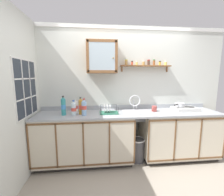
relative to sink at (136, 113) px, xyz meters
The scene contains 21 objects.
floor 0.96m from the sink, 115.64° to the right, with size 6.35×6.35×0.00m, color #9E9384.
back_wall 0.49m from the sink, 114.95° to the left, with size 3.95×0.07×2.52m.
side_wall_left 1.97m from the sink, 161.71° to the right, with size 0.05×3.36×2.52m, color silver.
lower_cabinet_run 1.06m from the sink, behind, with size 1.70×0.64×0.89m.
lower_cabinet_run_right 0.94m from the sink, ahead, with size 1.42×0.64×0.89m.
countertop 0.14m from the sink, 163.37° to the right, with size 3.31×0.66×0.03m, color #9EA3A8.
backsplash 0.30m from the sink, 117.77° to the left, with size 3.31×0.02×0.08m, color #9EA3A8.
sink is the anchor object (origin of this frame).
hot_plate_stove 0.96m from the sink, ahead, with size 0.44×0.31×0.07m.
saucepan 0.86m from the sink, ahead, with size 0.28×0.25×0.08m.
bottle_juice_amber_0 1.02m from the sink, behind, with size 0.07×0.07×0.30m.
bottle_detergent_teal_1 1.31m from the sink, behind, with size 0.08×0.08×0.33m.
bottle_water_clear_2 1.14m from the sink, behind, with size 0.08×0.08×0.26m.
bottle_opaque_white_3 1.13m from the sink, behind, with size 0.08×0.08×0.25m.
bottle_water_blue_4 0.97m from the sink, behind, with size 0.08×0.08×0.29m.
dish_rack 0.53m from the sink, behind, with size 0.33×0.26×0.17m.
mug 0.35m from the sink, ahead, with size 0.11×0.12×0.10m.
wall_cabinet 1.19m from the sink, 168.62° to the left, with size 0.54×0.32×0.57m.
spice_shelf 0.93m from the sink, 43.05° to the left, with size 0.97×0.14×0.23m.
window 1.89m from the sink, behind, with size 0.03×0.71×0.88m.
trash_bin 0.69m from the sink, 89.10° to the right, with size 0.29×0.29×0.44m.
Camera 1 is at (-0.60, -2.37, 1.59)m, focal length 24.05 mm.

